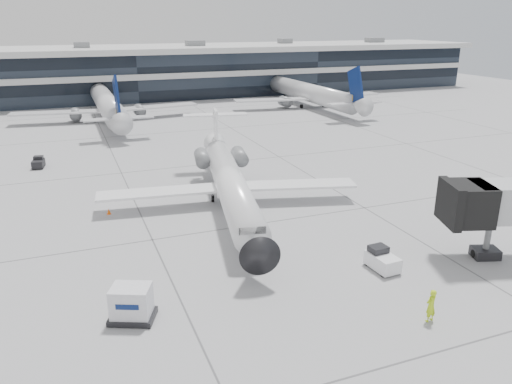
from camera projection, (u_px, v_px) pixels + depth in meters
name	position (u px, v px, depth m)	size (l,w,h in m)	color
ground	(267.00, 223.00, 43.67)	(220.00, 220.00, 0.00)	gray
terminal	(130.00, 75.00, 114.27)	(170.00, 22.00, 10.00)	black
bg_jet_center	(108.00, 119.00, 89.37)	(32.00, 40.00, 9.60)	silver
bg_jet_right	(308.00, 106.00, 103.10)	(32.00, 40.00, 9.60)	silver
regional_jet	(229.00, 181.00, 47.09)	(24.54, 30.59, 7.10)	white
ramp_worker	(431.00, 306.00, 29.05)	(0.75, 0.49, 2.07)	#BDE818
baggage_tug	(382.00, 260.00, 35.31)	(1.62, 2.57, 1.58)	white
cargo_uld	(132.00, 304.00, 29.19)	(3.13, 2.79, 2.11)	black
traffic_cone	(109.00, 211.00, 45.51)	(0.44, 0.44, 0.54)	#FF600D
far_tug	(38.00, 163.00, 59.82)	(1.55, 2.26, 1.33)	black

